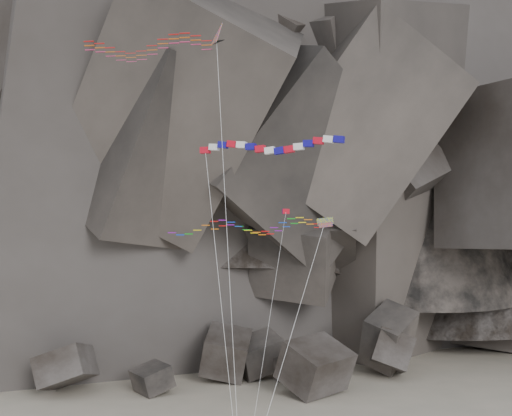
{
  "coord_description": "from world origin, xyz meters",
  "views": [
    {
      "loc": [
        -4.52,
        -44.97,
        18.9
      ],
      "look_at": [
        -0.98,
        6.0,
        20.68
      ],
      "focal_mm": 45.0,
      "sensor_mm": 36.0,
      "label": 1
    }
  ],
  "objects": [
    {
      "name": "banner_kite",
      "position": [
        -0.52,
        -0.64,
        24.67
      ],
      "size": [
        9.83,
        5.16,
        23.84
      ],
      "rotation": [
        0.0,
        0.0,
        -0.44
      ],
      "color": "red",
      "rests_on": "ground"
    },
    {
      "name": "parafoil_kite",
      "position": [
        -2.22,
        3.83,
        19.2
      ],
      "size": [
        12.97,
        7.43,
        18.44
      ],
      "rotation": [
        0.0,
        0.0,
        -0.28
      ],
      "color": "#F0FF0E",
      "rests_on": "ground"
    },
    {
      "name": "delta_kite",
      "position": [
        -9.47,
        1.09,
        32.15
      ],
      "size": [
        11.79,
        4.88,
        32.31
      ],
      "rotation": [
        0.0,
        0.0,
        0.22
      ],
      "color": "red",
      "rests_on": "ground"
    },
    {
      "name": "pennant_kite",
      "position": [
        0.47,
        2.71,
        16.89
      ],
      "size": [
        4.05,
        7.36,
        19.07
      ],
      "rotation": [
        0.0,
        0.0,
        0.41
      ],
      "color": "red",
      "rests_on": "ground"
    },
    {
      "name": "boulder_field",
      "position": [
        4.78,
        34.55,
        2.33
      ],
      "size": [
        47.7,
        20.29,
        9.67
      ],
      "color": "#47423F",
      "rests_on": "ground"
    },
    {
      "name": "headland",
      "position": [
        0.0,
        70.0,
        42.0
      ],
      "size": [
        110.0,
        70.0,
        84.0
      ],
      "primitive_type": null,
      "color": "#4E4640",
      "rests_on": "ground"
    }
  ]
}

